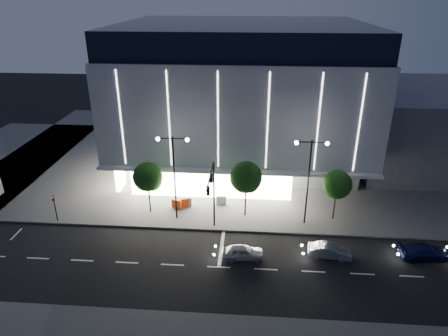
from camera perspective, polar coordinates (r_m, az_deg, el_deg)
ground at (r=36.43m, az=-3.75°, el=-12.33°), size 160.00×160.00×0.00m
sidewalk_museum at (r=57.17m, az=4.49°, el=1.95°), size 70.00×40.00×0.15m
museum at (r=52.74m, az=2.58°, el=10.61°), size 30.00×25.80×18.00m
annex_building at (r=59.50m, az=25.41°, el=5.58°), size 16.00×20.00×10.00m
traffic_mast at (r=36.48m, az=-1.70°, el=-2.93°), size 0.33×5.89×7.07m
street_lamp_west at (r=39.04m, az=-7.16°, el=0.29°), size 3.16×0.36×9.00m
street_lamp_east at (r=38.69m, az=12.08°, el=-0.30°), size 3.16×0.36×9.00m
ped_signal_far at (r=43.48m, az=-23.03°, el=-4.96°), size 0.22×0.24×3.00m
tree_left at (r=41.40m, az=-10.80°, el=-1.45°), size 3.02×3.02×5.72m
tree_mid at (r=39.92m, az=3.19°, el=-1.56°), size 3.25×3.25×6.15m
tree_right at (r=41.00m, az=15.86°, el=-2.48°), size 2.91×2.91×5.51m
car_lead at (r=35.69m, az=2.65°, el=-11.91°), size 3.87×1.86×1.27m
car_second at (r=37.01m, az=14.82°, el=-11.39°), size 3.84×1.72×1.22m
car_third at (r=39.81m, az=26.69°, el=-10.62°), size 4.54×2.26×1.27m
barrier_a at (r=43.13m, az=-6.79°, el=-5.13°), size 1.12×0.60×1.00m
barrier_b at (r=43.47m, az=-5.32°, el=-4.81°), size 1.11×0.28×1.00m
barrier_c at (r=43.24m, az=-5.82°, el=-4.99°), size 1.11×0.68×1.00m
barrier_d at (r=43.55m, az=-0.38°, el=-4.64°), size 1.11×0.30×1.00m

